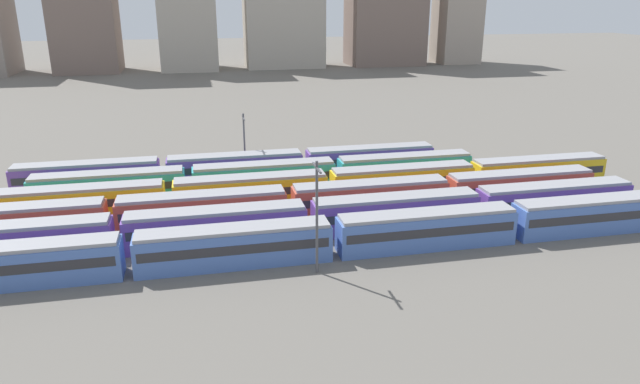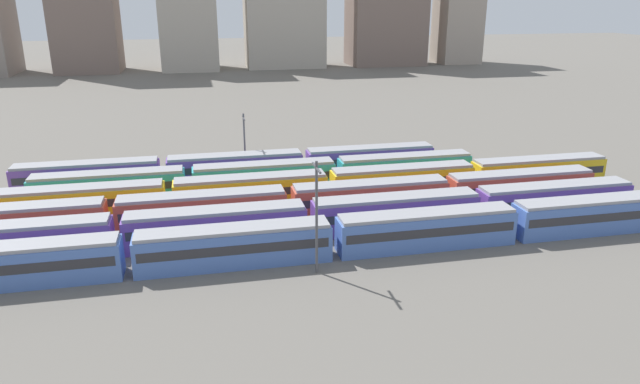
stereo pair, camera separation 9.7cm
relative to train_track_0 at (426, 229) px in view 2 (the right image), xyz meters
name	(u,v)px [view 2 (the right image)]	position (x,y,z in m)	size (l,w,h in m)	color
ground_plane	(89,226)	(-33.83, 13.00, -1.90)	(600.00, 600.00, 0.00)	#666059
train_track_0	(426,229)	(0.00, 0.00, 0.00)	(93.60, 3.06, 3.75)	#4C70BC
train_track_1	(309,219)	(-10.84, 5.20, 0.00)	(74.70, 3.06, 3.75)	#6B429E
train_track_2	(289,203)	(-12.07, 10.40, 0.00)	(74.70, 3.06, 3.75)	#BC4C38
train_track_3	(329,185)	(-6.32, 15.60, 0.00)	(74.70, 3.06, 3.75)	yellow
train_track_4	(264,177)	(-13.54, 20.80, 0.00)	(55.80, 3.06, 3.75)	teal
train_track_5	(236,167)	(-16.81, 26.00, 0.00)	(55.80, 3.06, 3.75)	#6B429E
catenary_pole_0	(317,213)	(-11.79, -3.19, 3.89)	(0.24, 3.20, 10.47)	#4C4C51
catenary_pole_1	(244,140)	(-15.22, 29.01, 2.92)	(0.24, 3.20, 8.59)	#4C4C51
distant_building_2	(187,6)	(-22.21, 156.81, 18.84)	(18.62, 20.96, 41.50)	#B2A899
distant_building_3	(284,3)	(10.44, 156.81, 19.88)	(26.81, 16.32, 43.56)	#B2A899
distant_building_5	(458,12)	(75.50, 156.81, 16.39)	(14.67, 14.85, 36.59)	#A89989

